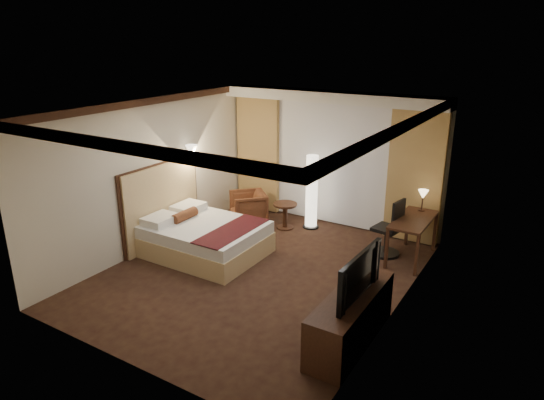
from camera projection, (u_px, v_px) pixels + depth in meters
The scene contains 21 objects.
floor at pixel (259, 273), 7.94m from camera, with size 4.50×5.50×0.01m, color black.
ceiling at pixel (258, 107), 7.07m from camera, with size 4.50×5.50×0.01m, color white.
back_wall at pixel (333, 158), 9.73m from camera, with size 4.50×0.02×2.70m, color beige.
left_wall at pixel (153, 174), 8.62m from camera, with size 0.02×5.50×2.70m, color beige.
right_wall at pixel (401, 223), 6.39m from camera, with size 0.02×5.50×2.70m, color beige.
crown_molding at pixel (258, 111), 7.09m from camera, with size 4.50×5.50×0.12m, color black, non-canonical shape.
soffit at pixel (330, 97), 9.12m from camera, with size 4.50×0.50×0.20m, color white.
curtain_sheer at pixel (331, 164), 9.69m from camera, with size 2.48×0.04×2.45m, color silver.
curtain_left_drape at pixel (258, 154), 10.49m from camera, with size 1.00×0.14×2.45m, color tan.
curtain_right_drape at pixel (415, 177), 8.80m from camera, with size 1.00×0.14×2.45m, color tan.
wall_sconce at pixel (192, 151), 9.18m from camera, with size 0.24×0.24×0.24m, color white, non-canonical shape.
bed at pixel (206, 239), 8.55m from camera, with size 1.96×1.53×0.57m, color white, non-canonical shape.
headboard at pixel (162, 205), 8.89m from camera, with size 0.12×1.83×1.50m, color tan, non-canonical shape.
armchair at pixel (248, 206), 10.03m from camera, with size 0.68×0.64×0.70m, color #513018.
side_table at pixel (285, 216), 9.72m from camera, with size 0.48×0.48×0.53m, color black, non-canonical shape.
floor_lamp at pixel (312, 192), 9.60m from camera, with size 0.32×0.32×1.51m, color white, non-canonical shape.
desk at pixel (412, 239), 8.33m from camera, with size 0.55×1.24×0.75m, color black, non-canonical shape.
desk_lamp at pixel (422, 201), 8.53m from camera, with size 0.18×0.18×0.34m, color #FFD899, non-canonical shape.
office_chair at pixel (387, 227), 8.46m from camera, with size 0.51×0.51×1.06m, color black, non-canonical shape.
dresser at pixel (351, 319), 6.06m from camera, with size 0.50×1.72×0.67m, color black, non-canonical shape.
television at pixel (351, 271), 5.86m from camera, with size 1.13×0.65×0.15m, color black.
Camera 1 is at (3.91, -5.97, 3.70)m, focal length 32.00 mm.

